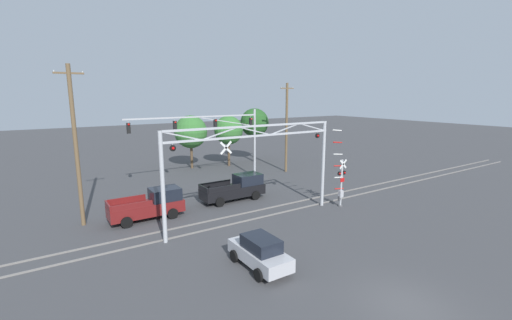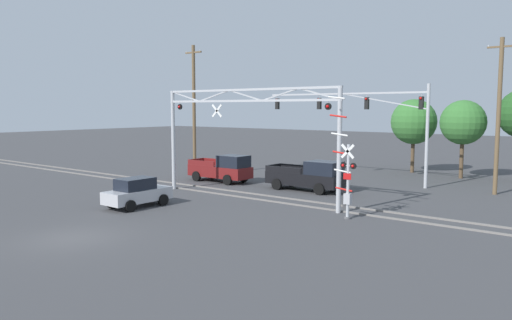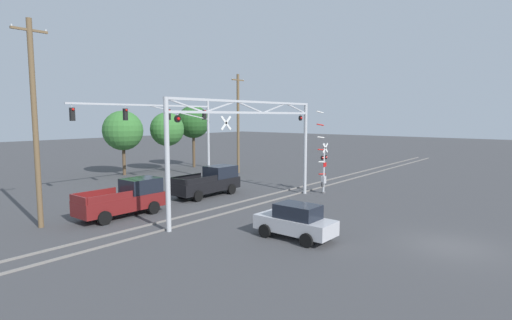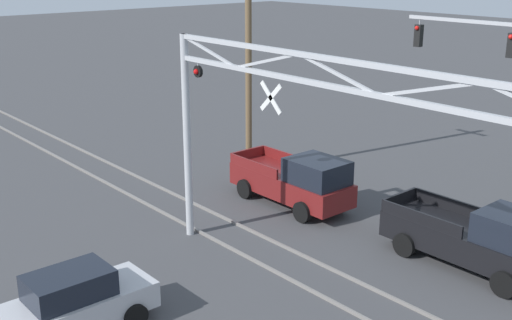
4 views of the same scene
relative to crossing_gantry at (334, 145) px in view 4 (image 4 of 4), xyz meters
The scene contains 7 objects.
rail_track_near 4.66m from the crossing_gantry, 87.33° to the left, with size 80.00×0.08×0.10m, color gray.
rail_track_far 4.96m from the crossing_gantry, 89.56° to the left, with size 80.00×0.08×0.10m, color gray.
crossing_gantry is the anchor object (origin of this frame).
pickup_truck_lead 6.53m from the crossing_gantry, 74.06° to the left, with size 5.59×2.11×2.15m.
pickup_truck_following 8.48m from the crossing_gantry, 142.46° to the left, with size 5.27×2.11×2.15m.
sedan_waiting 7.74m from the crossing_gantry, 120.59° to the right, with size 1.89×4.00×1.72m.
utility_pole_left 12.06m from the crossing_gantry, 150.34° to the left, with size 1.80×0.28×10.96m.
Camera 4 is at (10.60, 0.31, 9.25)m, focal length 45.00 mm.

